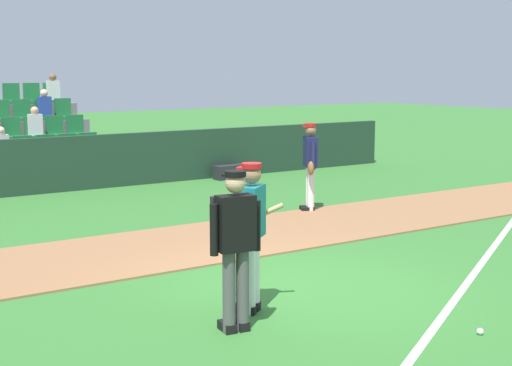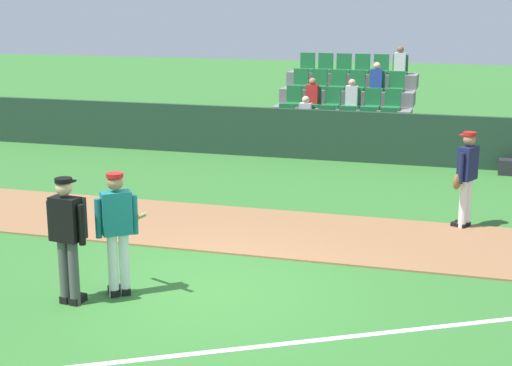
{
  "view_description": "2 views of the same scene",
  "coord_description": "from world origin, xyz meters",
  "px_view_note": "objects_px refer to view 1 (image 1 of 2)",
  "views": [
    {
      "loc": [
        -5.89,
        -7.58,
        2.82
      ],
      "look_at": [
        0.61,
        1.91,
        1.09
      ],
      "focal_mm": 53.38,
      "sensor_mm": 36.0,
      "label": 1
    },
    {
      "loc": [
        3.51,
        -9.56,
        4.06
      ],
      "look_at": [
        0.3,
        1.61,
        1.23
      ],
      "focal_mm": 53.51,
      "sensor_mm": 36.0,
      "label": 2
    }
  ],
  "objects_px": {
    "batter_teal_jersey": "(251,231)",
    "baseball": "(480,331)",
    "umpire_home_plate": "(235,241)",
    "runner_navy_jersey": "(310,164)",
    "equipment_bag": "(231,172)"
  },
  "relations": [
    {
      "from": "baseball",
      "to": "umpire_home_plate",
      "type": "bearing_deg",
      "value": 142.91
    },
    {
      "from": "umpire_home_plate",
      "to": "equipment_bag",
      "type": "distance_m",
      "value": 11.63
    },
    {
      "from": "baseball",
      "to": "equipment_bag",
      "type": "xyz_separation_m",
      "value": [
        4.11,
        11.39,
        0.14
      ]
    },
    {
      "from": "umpire_home_plate",
      "to": "equipment_bag",
      "type": "relative_size",
      "value": 1.96
    },
    {
      "from": "batter_teal_jersey",
      "to": "baseball",
      "type": "height_order",
      "value": "batter_teal_jersey"
    },
    {
      "from": "umpire_home_plate",
      "to": "equipment_bag",
      "type": "xyz_separation_m",
      "value": [
        6.21,
        9.8,
        -0.82
      ]
    },
    {
      "from": "runner_navy_jersey",
      "to": "equipment_bag",
      "type": "height_order",
      "value": "runner_navy_jersey"
    },
    {
      "from": "batter_teal_jersey",
      "to": "equipment_bag",
      "type": "bearing_deg",
      "value": 58.69
    },
    {
      "from": "umpire_home_plate",
      "to": "runner_navy_jersey",
      "type": "distance_m",
      "value": 7.16
    },
    {
      "from": "runner_navy_jersey",
      "to": "baseball",
      "type": "xyz_separation_m",
      "value": [
        -2.96,
        -6.66,
        -0.93
      ]
    },
    {
      "from": "batter_teal_jersey",
      "to": "equipment_bag",
      "type": "relative_size",
      "value": 1.96
    },
    {
      "from": "batter_teal_jersey",
      "to": "baseball",
      "type": "xyz_separation_m",
      "value": [
        1.59,
        -2.03,
        -0.93
      ]
    },
    {
      "from": "umpire_home_plate",
      "to": "baseball",
      "type": "xyz_separation_m",
      "value": [
        2.1,
        -1.59,
        -0.96
      ]
    },
    {
      "from": "baseball",
      "to": "equipment_bag",
      "type": "distance_m",
      "value": 12.11
    },
    {
      "from": "batter_teal_jersey",
      "to": "baseball",
      "type": "relative_size",
      "value": 23.78
    }
  ]
}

